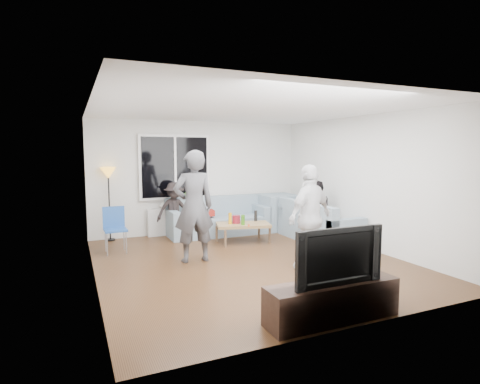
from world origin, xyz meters
name	(u,v)px	position (x,y,z in m)	size (l,w,h in m)	color
floor	(249,262)	(0.00, 0.00, -0.02)	(5.00, 5.50, 0.04)	#56351C
ceiling	(249,108)	(0.00, 0.00, 2.62)	(5.00, 5.50, 0.04)	white
wall_back	(199,177)	(0.00, 2.77, 1.30)	(5.00, 0.04, 2.60)	silver
wall_front	(361,209)	(0.00, -2.77, 1.30)	(5.00, 0.04, 2.60)	silver
wall_left	(91,193)	(-2.52, 0.00, 1.30)	(0.04, 5.50, 2.60)	silver
wall_right	(365,182)	(2.52, 0.00, 1.30)	(0.04, 5.50, 2.60)	silver
window_frame	(175,167)	(-0.60, 2.69, 1.55)	(1.62, 0.06, 1.47)	white
window_glass	(175,167)	(-0.60, 2.65, 1.55)	(1.50, 0.02, 1.35)	black
window_mullion	(175,167)	(-0.60, 2.64, 1.55)	(0.05, 0.03, 1.35)	white
radiator	(176,221)	(-0.60, 2.65, 0.31)	(1.30, 0.12, 0.62)	silver
potted_plant	(185,200)	(-0.39, 2.62, 0.80)	(0.20, 0.16, 0.36)	#386C2B
vase	(163,205)	(-0.90, 2.62, 0.71)	(0.17, 0.17, 0.17)	silver
sofa_back_section	(218,216)	(0.29, 2.27, 0.42)	(2.30, 0.85, 0.85)	gray
sofa_right_section	(319,221)	(2.02, 0.79, 0.42)	(0.85, 2.00, 0.85)	gray
sofa_corner	(278,212)	(1.85, 2.27, 0.42)	(0.85, 0.85, 0.85)	gray
cushion_yellow	(195,214)	(-0.28, 2.25, 0.51)	(0.38, 0.32, 0.14)	orange
cushion_red	(206,213)	(0.01, 2.33, 0.51)	(0.36, 0.30, 0.13)	maroon
coffee_table	(243,233)	(0.49, 1.33, 0.20)	(1.10, 0.60, 0.40)	#987B49
pitcher	(236,219)	(0.37, 1.40, 0.49)	(0.17, 0.17, 0.17)	maroon
side_chair	(115,230)	(-2.05, 1.51, 0.43)	(0.40, 0.40, 0.86)	#234F9A
floor_lamp	(109,204)	(-2.05, 2.62, 0.78)	(0.32, 0.32, 1.56)	gold
player_left	(194,206)	(-0.86, 0.39, 0.96)	(0.70, 0.46, 1.93)	#454549
player_right	(310,217)	(0.74, -0.76, 0.85)	(0.99, 0.41, 1.70)	silver
spectator_right	(317,211)	(2.02, 0.86, 0.64)	(0.62, 0.49, 1.28)	black
spectator_back	(174,210)	(-0.73, 2.30, 0.62)	(0.80, 0.46, 1.23)	black
tv_console	(332,301)	(-0.13, -2.50, 0.22)	(1.60, 0.40, 0.44)	#332119
television	(334,254)	(-0.13, -2.50, 0.76)	(1.11, 0.15, 0.64)	black
bottle_a	(230,218)	(0.22, 1.39, 0.52)	(0.07, 0.07, 0.23)	orange
bottle_e	(256,216)	(0.86, 1.48, 0.52)	(0.07, 0.07, 0.23)	black
bottle_b	(243,220)	(0.42, 1.18, 0.50)	(0.08, 0.08, 0.21)	#347715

